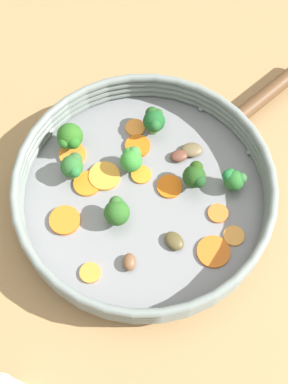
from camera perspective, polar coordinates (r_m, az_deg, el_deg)
ground_plane at (r=0.77m, az=0.00°, el=-1.01°), size 4.00×4.00×0.00m
skillet at (r=0.76m, az=0.00°, el=-0.75°), size 0.35×0.35×0.02m
skillet_rim_wall at (r=0.73m, az=0.00°, el=0.30°), size 0.36×0.36×0.05m
skillet_handle at (r=0.85m, az=13.43°, el=10.47°), size 0.12×0.15×0.02m
skillet_rivet_left at (r=0.80m, az=11.16°, el=4.16°), size 0.01×0.01×0.01m
skillet_rivet_right at (r=0.82m, az=6.11°, el=8.82°), size 0.01×0.01×0.01m
carrot_slice_0 at (r=0.73m, az=7.42°, el=-6.33°), size 0.06×0.06×0.00m
carrot_slice_1 at (r=0.74m, az=-8.45°, el=-3.00°), size 0.06×0.06×0.01m
carrot_slice_2 at (r=0.80m, az=-1.16°, el=6.85°), size 0.04×0.04×0.00m
carrot_slice_3 at (r=0.77m, az=-0.67°, el=1.83°), size 0.04×0.04×0.00m
carrot_slice_4 at (r=0.75m, az=7.90°, el=-2.27°), size 0.04×0.04×0.00m
carrot_slice_5 at (r=0.76m, az=2.73°, el=0.60°), size 0.05×0.05×0.00m
carrot_slice_6 at (r=0.77m, az=-4.24°, el=1.70°), size 0.06×0.06×0.01m
carrot_slice_7 at (r=0.72m, az=-5.77°, el=-8.57°), size 0.03×0.03×0.00m
carrot_slice_8 at (r=0.79m, az=-0.50°, el=4.95°), size 0.05×0.05×0.01m
carrot_slice_9 at (r=0.74m, az=9.56°, el=-4.63°), size 0.04×0.04×0.00m
carrot_slice_10 at (r=0.76m, az=-6.09°, el=0.90°), size 0.06×0.06×0.00m
carrot_slice_11 at (r=0.79m, az=-7.64°, el=3.99°), size 0.06×0.06×0.01m
broccoli_floret_0 at (r=0.77m, az=-7.91°, el=5.77°), size 0.04×0.04×0.05m
broccoli_floret_1 at (r=0.78m, az=1.08°, el=7.64°), size 0.04×0.03×0.04m
broccoli_floret_2 at (r=0.75m, az=-1.33°, el=3.56°), size 0.04×0.03×0.04m
broccoli_floret_3 at (r=0.75m, az=-7.61°, el=2.72°), size 0.04×0.03×0.04m
broccoli_floret_4 at (r=0.72m, az=-2.91°, el=-2.06°), size 0.04×0.04×0.04m
broccoli_floret_5 at (r=0.75m, az=9.53°, el=1.33°), size 0.03×0.03×0.04m
broccoli_floret_6 at (r=0.74m, az=5.47°, el=1.68°), size 0.04×0.03×0.04m
mushroom_piece_0 at (r=0.78m, az=3.75°, el=3.87°), size 0.02×0.03×0.01m
mushroom_piece_1 at (r=0.72m, az=3.23°, el=-5.23°), size 0.04×0.04×0.01m
mushroom_piece_2 at (r=0.71m, az=-1.58°, el=-7.48°), size 0.03×0.02×0.01m
mushroom_piece_3 at (r=0.78m, az=5.13°, el=4.50°), size 0.03×0.03×0.01m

